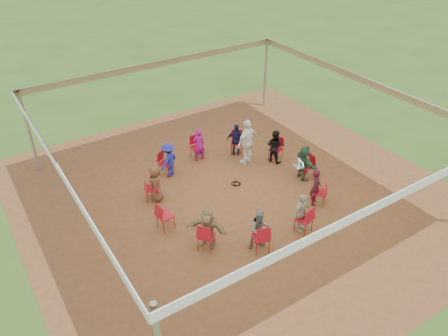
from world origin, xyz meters
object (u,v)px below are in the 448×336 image
chair_0 (306,166)px  person_seated_7 (260,229)px  chair_1 (276,149)px  person_seated_9 (316,187)px  chair_10 (319,192)px  person_seated_2 (237,140)px  chair_7 (206,236)px  person_seated_5 (156,183)px  person_seated_0 (304,163)px  person_seated_3 (199,145)px  chair_2 (237,143)px  person_seated_6 (208,228)px  chair_4 (166,163)px  standing_person (247,142)px  cable_coil (236,184)px  chair_5 (152,188)px  chair_3 (197,148)px  person_seated_1 (274,146)px  laptop (300,164)px  person_seated_4 (169,160)px  chair_8 (261,237)px  person_seated_8 (301,213)px  chair_9 (304,219)px  chair_6 (165,216)px

chair_0 → person_seated_7: 3.91m
chair_1 → person_seated_9: (-0.62, -2.73, 0.18)m
chair_10 → person_seated_2: 3.91m
chair_7 → person_seated_5: person_seated_5 is taller
chair_10 → chair_7: bearing=130.9°
person_seated_0 → person_seated_3: same height
chair_2 → person_seated_6: (-3.51, -3.72, 0.18)m
chair_0 → person_seated_9: size_ratio=0.72×
chair_4 → chair_2: bearing=147.3°
person_seated_3 → standing_person: bearing=142.7°
chair_4 → cable_coil: chair_4 is taller
chair_5 → person_seated_0: size_ratio=0.72×
chair_3 → person_seated_1: bearing=145.2°
person_seated_5 → person_seated_9: size_ratio=1.00×
laptop → chair_5: bearing=81.4°
person_seated_0 → person_seated_4: (-3.75, 2.65, 0.00)m
chair_2 → chair_10: size_ratio=1.00×
chair_1 → chair_2: same height
chair_3 → standing_person: 1.88m
chair_5 → standing_person: standing_person is taller
chair_8 → person_seated_9: person_seated_9 is taller
standing_person → cable_coil: standing_person is taller
chair_10 → person_seated_8: person_seated_8 is taller
chair_2 → person_seated_9: (0.30, -3.89, 0.18)m
chair_4 → person_seated_3: (1.44, 0.24, 0.18)m
laptop → person_seated_3: bearing=47.5°
chair_9 → person_seated_4: bearing=98.0°
chair_8 → person_seated_6: bearing=159.1°
chair_9 → cable_coil: 3.08m
chair_1 → chair_7: (-4.53, -2.63, 0.00)m
chair_0 → person_seated_6: (-4.58, -1.07, 0.18)m
standing_person → chair_0: bearing=107.5°
chair_4 → chair_8: bearing=65.5°
person_seated_8 → person_seated_6: bearing=147.3°
person_seated_4 → person_seated_6: 3.81m
chair_4 → person_seated_1: 3.91m
standing_person → chair_6: bearing=8.5°
person_seated_6 → person_seated_7: 1.42m
chair_2 → chair_7: same height
chair_3 → person_seated_7: bearing=82.0°
chair_8 → person_seated_4: 4.70m
person_seated_2 → chair_9: bearing=115.2°
chair_8 → person_seated_5: (-1.39, 3.65, 0.18)m
chair_0 → chair_4: same height
person_seated_7 → standing_person: size_ratio=0.73×
chair_1 → person_seated_3: 2.80m
chair_4 → person_seated_7: (0.51, -4.67, 0.18)m
chair_10 → person_seated_3: person_seated_3 is taller
person_seated_6 → person_seated_2: bearing=98.2°
person_seated_0 → person_seated_2: 2.73m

